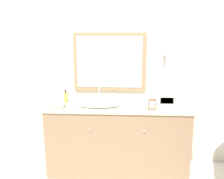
% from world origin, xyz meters
% --- Properties ---
extents(wall_back, '(8.00, 0.18, 2.55)m').
position_xyz_m(wall_back, '(-0.00, 0.64, 1.28)').
color(wall_back, silver).
rests_on(wall_back, ground_plane).
extents(vanity_counter, '(1.82, 0.58, 0.90)m').
position_xyz_m(vanity_counter, '(0.00, 0.32, 0.45)').
color(vanity_counter, '#937556').
rests_on(vanity_counter, ground_plane).
extents(sink_basin, '(0.53, 0.38, 0.20)m').
position_xyz_m(sink_basin, '(-0.24, 0.30, 0.92)').
color(sink_basin, white).
rests_on(sink_basin, vanity_counter).
extents(soap_bottle, '(0.05, 0.05, 0.17)m').
position_xyz_m(soap_bottle, '(-0.68, 0.40, 0.97)').
color(soap_bottle, gold).
rests_on(soap_bottle, vanity_counter).
extents(appliance_box, '(0.23, 0.12, 0.12)m').
position_xyz_m(appliance_box, '(0.61, 0.41, 0.96)').
color(appliance_box, white).
rests_on(appliance_box, vanity_counter).
extents(picture_frame, '(0.09, 0.01, 0.13)m').
position_xyz_m(picture_frame, '(0.41, 0.15, 0.97)').
color(picture_frame, brown).
rests_on(picture_frame, vanity_counter).
extents(hand_towel_near_sink, '(0.17, 0.10, 0.04)m').
position_xyz_m(hand_towel_near_sink, '(0.27, 0.24, 0.92)').
color(hand_towel_near_sink, white).
rests_on(hand_towel_near_sink, vanity_counter).
extents(hand_towel_far_corner, '(0.20, 0.14, 0.03)m').
position_xyz_m(hand_towel_far_corner, '(-0.74, 0.18, 0.92)').
color(hand_towel_far_corner, '#B7A899').
rests_on(hand_towel_far_corner, vanity_counter).
extents(metal_tray, '(0.19, 0.12, 0.01)m').
position_xyz_m(metal_tray, '(0.35, 0.46, 0.91)').
color(metal_tray, '#ADADB2').
rests_on(metal_tray, vanity_counter).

